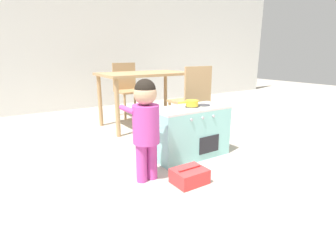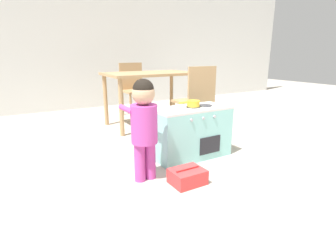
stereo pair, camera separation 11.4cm
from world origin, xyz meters
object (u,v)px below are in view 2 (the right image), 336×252
Objects in this scene: child_figure at (144,120)px; toy_pot at (193,103)px; play_kitchen at (191,132)px; dining_chair_near at (196,99)px; toy_basket at (187,176)px; dining_chair_far at (134,88)px; dining_table at (150,80)px.

toy_pot is at bearing 19.55° from child_figure.
dining_chair_near is at bearing 50.44° from play_kitchen.
toy_basket is at bearing -127.90° from play_kitchen.
toy_basket is 0.31× the size of dining_chair_far.
dining_chair_near reaches higher than dining_table.
child_figure is 0.96× the size of dining_chair_near.
dining_chair_near is at bearing 99.02° from dining_chair_far.
dining_table reaches higher than toy_basket.
play_kitchen is 2.87× the size of toy_basket.
dining_chair_near is (1.14, 0.85, -0.05)m from child_figure.
child_figure reaches higher than dining_table.
dining_table is at bearing 84.83° from dining_chair_far.
toy_basket is at bearing -128.84° from dining_chair_near.
toy_pot is 0.69m from child_figure.
dining_chair_far is (0.28, 2.07, 0.22)m from play_kitchen.
play_kitchen is 3.38× the size of toy_pot.
toy_basket is 1.47m from dining_chair_near.
dining_table is at bearing 81.69° from toy_pot.
child_figure is at bearing -160.03° from play_kitchen.
dining_table reaches higher than play_kitchen.
dining_chair_near reaches higher than toy_basket.
toy_basket is 0.22× the size of dining_table.
toy_pot is at bearing -98.31° from dining_table.
dining_chair_far is (0.91, 2.30, -0.05)m from child_figure.
dining_table is (0.21, 1.34, 0.41)m from play_kitchen.
play_kitchen is 0.88× the size of dining_chair_far.
toy_pot is 0.79m from toy_basket.
child_figure is 0.68× the size of dining_table.
dining_table is at bearing 112.06° from dining_chair_near.
toy_basket is (-0.37, -0.48, -0.20)m from play_kitchen.
dining_chair_near is at bearing 51.16° from toy_basket.
play_kitchen is at bearing -129.56° from dining_chair_near.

